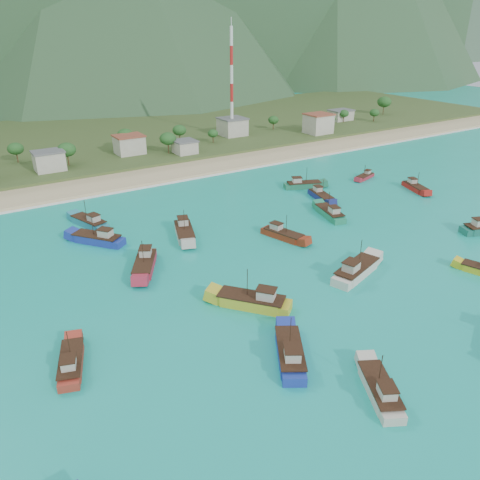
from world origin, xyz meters
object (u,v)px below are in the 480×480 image
boat_2 (415,188)px  boat_18 (98,239)px  boat_1 (303,185)px  boat_3 (145,265)px  boat_20 (89,223)px  boat_12 (283,235)px  boat_24 (184,232)px  boat_13 (321,196)px  boat_6 (380,390)px  boat_21 (330,214)px  radio_tower (232,84)px  boat_14 (253,302)px  boat_25 (290,354)px  boat_5 (71,364)px  boat_15 (365,177)px  boat_0 (356,271)px

boat_2 → boat_18: bearing=11.4°
boat_1 → boat_3: boat_3 is taller
boat_20 → boat_12: bearing=-59.6°
boat_24 → boat_12: bearing=164.2°
boat_13 → boat_18: size_ratio=0.93×
boat_6 → boat_21: (36.39, 49.38, 0.08)m
radio_tower → boat_2: size_ratio=4.00×
boat_14 → boat_25: bearing=-141.8°
boat_13 → boat_21: boat_21 is taller
boat_14 → boat_25: boat_14 is taller
boat_2 → boat_21: (-34.62, -2.23, 0.11)m
boat_5 → boat_15: boat_5 is taller
boat_1 → boat_12: boat_1 is taller
boat_2 → boat_25: bearing=47.5°
boat_25 → radio_tower: bearing=93.5°
boat_6 → boat_21: boat_21 is taller
boat_1 → boat_2: boat_1 is taller
boat_15 → boat_24: 66.72m
boat_5 → boat_20: (16.55, 48.78, 0.14)m
boat_1 → boat_3: (-57.59, -22.16, 0.08)m
boat_6 → boat_1: bearing=85.3°
boat_6 → boat_18: boat_18 is taller
boat_6 → boat_13: bearing=82.5°
boat_1 → boat_25: bearing=-18.3°
boat_0 → boat_1: (25.07, 46.03, -0.20)m
boat_15 → boat_18: (-83.52, -2.43, 0.39)m
boat_21 → boat_14: bearing=-133.9°
boat_24 → boat_3: bearing=55.8°
boat_6 → boat_21: bearing=81.7°
radio_tower → boat_18: (-76.54, -69.28, -21.28)m
boat_12 → boat_18: (-35.38, 19.41, 0.16)m
boat_0 → boat_18: boat_0 is taller
boat_0 → boat_25: bearing=-81.6°
boat_1 → boat_21: bearing=-0.3°
boat_21 → boat_25: 56.14m
boat_3 → boat_25: bearing=130.5°
boat_1 → boat_5: boat_1 is taller
radio_tower → boat_3: (-72.44, -85.85, -21.31)m
boat_6 → boat_12: 49.09m
boat_3 → boat_14: 24.55m
boat_21 → boat_12: bearing=-152.2°
radio_tower → boat_15: (6.98, -66.85, -21.67)m
boat_24 → boat_2: bearing=-165.8°
boat_21 → boat_1: bearing=81.8°
boat_5 → boat_24: boat_24 is taller
boat_0 → boat_13: size_ratio=1.24×
boat_21 → boat_13: bearing=73.0°
boat_13 → boat_0: bearing=71.4°
boat_3 → boat_20: boat_3 is taller
boat_21 → boat_5: bearing=-146.7°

